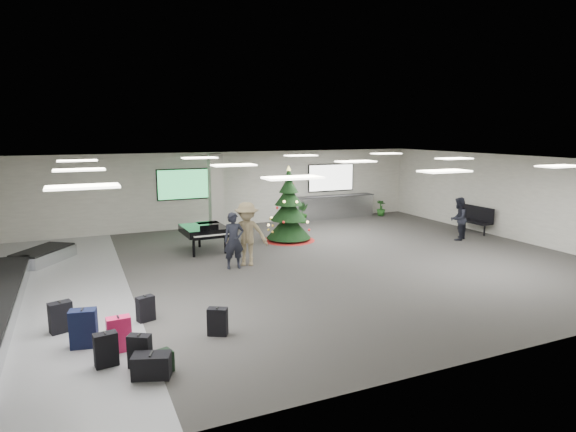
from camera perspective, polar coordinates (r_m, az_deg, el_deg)
name	(u,v)px	position (r m, az deg, el deg)	size (l,w,h in m)	color
ground	(298,265)	(14.94, 1.16, -5.83)	(18.00, 18.00, 0.00)	#32312E
room_envelope	(278,188)	(14.93, -1.23, 3.29)	(18.02, 14.02, 3.21)	#ADAA9E
baggage_carousel	(6,294)	(13.60, -30.46, -7.95)	(2.28, 9.71, 0.43)	silver
service_counter	(334,207)	(22.85, 5.44, 1.10)	(4.05, 0.65, 1.08)	silver
suitcase_0	(106,350)	(9.33, -20.77, -14.59)	(0.42, 0.27, 0.63)	black
suitcase_1	(140,351)	(9.09, -17.15, -15.07)	(0.44, 0.37, 0.62)	black
pink_suitcase	(119,334)	(9.80, -19.39, -13.08)	(0.44, 0.27, 0.69)	#F21F5C
suitcase_3	(146,309)	(11.09, -16.52, -10.48)	(0.42, 0.31, 0.58)	black
navy_suitcase	(84,328)	(10.20, -23.06, -12.16)	(0.53, 0.37, 0.77)	black
green_duffel	(157,363)	(8.87, -15.31, -16.49)	(0.60, 0.42, 0.38)	black
suitcase_7	(218,322)	(10.06, -8.34, -12.28)	(0.45, 0.38, 0.59)	black
suitcase_8	(61,317)	(11.11, -25.34, -10.78)	(0.49, 0.36, 0.66)	black
black_duffel	(152,366)	(8.76, -15.86, -16.70)	(0.71, 0.54, 0.43)	black
christmas_tree	(289,215)	(18.06, 0.08, 0.11)	(1.98, 1.98, 2.83)	maroon
grand_piano	(205,231)	(16.68, -9.87, -1.71)	(1.46, 1.84, 1.02)	black
bench	(474,218)	(20.95, 21.17, -0.18)	(0.62, 1.72, 1.08)	black
traveler_a	(234,241)	(14.49, -6.44, -2.92)	(0.62, 0.41, 1.70)	black
traveler_b	(247,234)	(14.76, -4.89, -2.14)	(1.27, 0.73, 1.96)	#806F4F
traveler_bench	(458,219)	(19.27, 19.55, -0.31)	(0.79, 0.62, 1.63)	black
potted_plant_left	(304,213)	(21.61, 1.87, 0.35)	(0.49, 0.39, 0.89)	#163D13
potted_plant_right	(381,208)	(23.84, 10.96, 0.95)	(0.43, 0.43, 0.77)	#163D13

